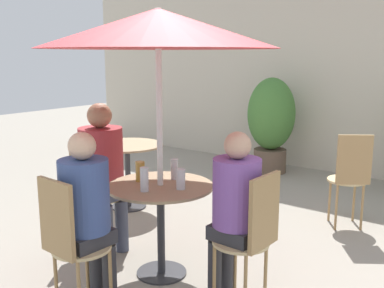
{
  "coord_description": "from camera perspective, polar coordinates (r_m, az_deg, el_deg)",
  "views": [
    {
      "loc": [
        1.89,
        -2.38,
        1.69
      ],
      "look_at": [
        -0.25,
        0.48,
        0.97
      ],
      "focal_mm": 42.0,
      "sensor_mm": 36.0,
      "label": 1
    }
  ],
  "objects": [
    {
      "name": "seated_person_0",
      "position": [
        3.88,
        -11.28,
        -2.69
      ],
      "size": [
        0.38,
        0.37,
        1.29
      ],
      "rotation": [
        0.0,
        0.0,
        1.51
      ],
      "color": "#42475B",
      "rests_on": "ground_plane"
    },
    {
      "name": "bistro_chair_0",
      "position": [
        4.04,
        -12.5,
        -4.98
      ],
      "size": [
        0.39,
        0.38,
        0.95
      ],
      "rotation": [
        0.0,
        0.0,
        1.51
      ],
      "color": "tan",
      "rests_on": "ground_plane"
    },
    {
      "name": "bistro_chair_1",
      "position": [
        2.95,
        -15.38,
        -11.31
      ],
      "size": [
        0.38,
        0.39,
        0.95
      ],
      "rotation": [
        0.0,
        0.0,
        -3.2
      ],
      "color": "tan",
      "rests_on": "ground_plane"
    },
    {
      "name": "seated_person_1",
      "position": [
        2.97,
        -13.21,
        -7.74
      ],
      "size": [
        0.32,
        0.33,
        1.22
      ],
      "rotation": [
        0.0,
        0.0,
        3.08
      ],
      "color": "#2D2D33",
      "rests_on": "ground_plane"
    },
    {
      "name": "beer_glass_3",
      "position": [
        3.5,
        -6.59,
        -3.47
      ],
      "size": [
        0.07,
        0.07,
        0.16
      ],
      "color": "#B28433",
      "rests_on": "cafe_table_near"
    },
    {
      "name": "umbrella",
      "position": [
        3.27,
        -4.32,
        14.36
      ],
      "size": [
        1.72,
        1.72,
        2.01
      ],
      "color": "silver",
      "rests_on": "ground_plane"
    },
    {
      "name": "potted_plant_0",
      "position": [
        6.54,
        10.01,
        2.99
      ],
      "size": [
        0.68,
        0.68,
        1.37
      ],
      "color": "brown",
      "rests_on": "ground_plane"
    },
    {
      "name": "storefront_wall",
      "position": [
        6.62,
        20.33,
        9.0
      ],
      "size": [
        10.0,
        0.06,
        3.0
      ],
      "color": "beige",
      "rests_on": "ground_plane"
    },
    {
      "name": "bistro_chair_3",
      "position": [
        4.58,
        19.5,
        -3.43
      ],
      "size": [
        0.43,
        0.44,
        0.95
      ],
      "rotation": [
        0.0,
        0.0,
        3.75
      ],
      "color": "tan",
      "rests_on": "ground_plane"
    },
    {
      "name": "beer_glass_0",
      "position": [
        3.23,
        -6.07,
        -4.49
      ],
      "size": [
        0.06,
        0.06,
        0.18
      ],
      "color": "silver",
      "rests_on": "cafe_table_near"
    },
    {
      "name": "bistro_chair_2",
      "position": [
        2.97,
        7.75,
        -10.83
      ],
      "size": [
        0.39,
        0.38,
        0.95
      ],
      "rotation": [
        0.0,
        0.0,
        -1.63
      ],
      "color": "tan",
      "rests_on": "ground_plane"
    },
    {
      "name": "seated_person_2",
      "position": [
        2.99,
        5.43,
        -7.49
      ],
      "size": [
        0.33,
        0.32,
        1.21
      ],
      "rotation": [
        0.0,
        0.0,
        4.66
      ],
      "color": "#2D2D33",
      "rests_on": "ground_plane"
    },
    {
      "name": "beer_glass_1",
      "position": [
        3.27,
        -1.45,
        -4.48
      ],
      "size": [
        0.07,
        0.07,
        0.15
      ],
      "color": "silver",
      "rests_on": "cafe_table_near"
    },
    {
      "name": "ground_plane",
      "position": [
        3.48,
        -1.58,
        -17.71
      ],
      "size": [
        20.0,
        20.0,
        0.0
      ],
      "primitive_type": "plane",
      "color": "gray"
    },
    {
      "name": "cafe_table_near",
      "position": [
        3.45,
        -4.0,
        -7.59
      ],
      "size": [
        0.8,
        0.8,
        0.72
      ],
      "color": "#2D2D33",
      "rests_on": "ground_plane"
    },
    {
      "name": "beer_glass_2",
      "position": [
        3.53,
        -2.23,
        -3.19
      ],
      "size": [
        0.06,
        0.06,
        0.16
      ],
      "color": "silver",
      "rests_on": "cafe_table_near"
    },
    {
      "name": "cafe_table_far",
      "position": [
        5.0,
        -8.2,
        -1.75
      ],
      "size": [
        0.79,
        0.79,
        0.72
      ],
      "color": "#2D2D33",
      "rests_on": "ground_plane"
    }
  ]
}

